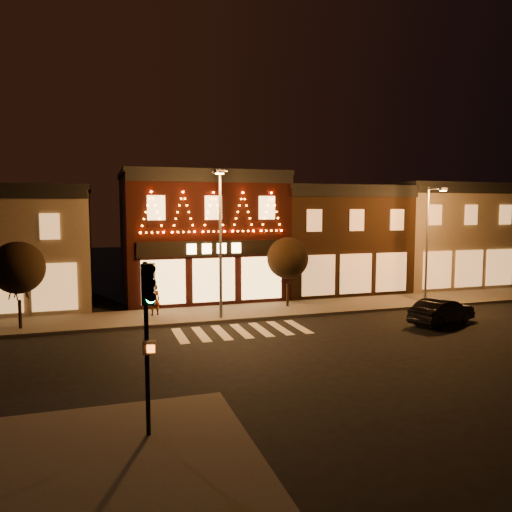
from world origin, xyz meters
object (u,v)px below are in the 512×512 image
traffic_signal_near (148,315)px  dark_sedan (442,311)px  pedestrian (154,300)px  streetlamp_mid (220,233)px

traffic_signal_near → dark_sedan: size_ratio=1.11×
traffic_signal_near → pedestrian: size_ratio=2.65×
dark_sedan → pedestrian: bearing=46.5°
dark_sedan → pedestrian: size_ratio=2.39×
traffic_signal_near → pedestrian: bearing=97.0°
streetlamp_mid → pedestrian: 5.28m
streetlamp_mid → dark_sedan: 12.18m
dark_sedan → pedestrian: (-14.00, 5.96, 0.33)m
traffic_signal_near → dark_sedan: bearing=42.8°
dark_sedan → traffic_signal_near: bearing=98.7°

